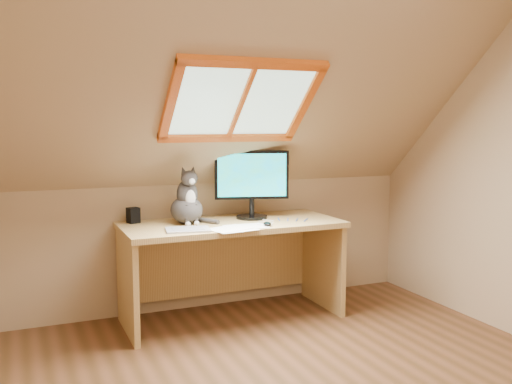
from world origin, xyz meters
TOP-DOWN VIEW (x-y plane):
  - room_shell at (0.00, -0.09)m, footprint 3.52×3.52m
  - desk at (0.06, 1.45)m, footprint 1.63×0.71m
  - monitor at (0.26, 1.47)m, footprint 0.56×0.24m
  - cat at (-0.26, 1.45)m, footprint 0.25×0.30m
  - desk_speaker at (-0.63, 1.63)m, footprint 0.10×0.10m
  - graphics_tablet at (-0.34, 1.18)m, footprint 0.33×0.26m
  - mouse at (0.23, 1.12)m, footprint 0.07×0.11m
  - papers at (0.03, 1.12)m, footprint 0.35×0.30m
  - cables at (0.42, 1.26)m, footprint 0.51×0.26m

SIDE VIEW (x-z plane):
  - desk at x=0.06m, z-range 0.15..0.89m
  - papers at x=0.03m, z-range 0.74..0.75m
  - cables at x=0.42m, z-range 0.74..0.75m
  - graphics_tablet at x=-0.34m, z-range 0.74..0.76m
  - mouse at x=0.23m, z-range 0.74..0.77m
  - desk_speaker at x=-0.63m, z-range 0.74..0.86m
  - cat at x=-0.26m, z-range 0.68..1.11m
  - monitor at x=0.26m, z-range 0.78..1.31m
  - room_shell at x=0.00m, z-range 0.23..2.64m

